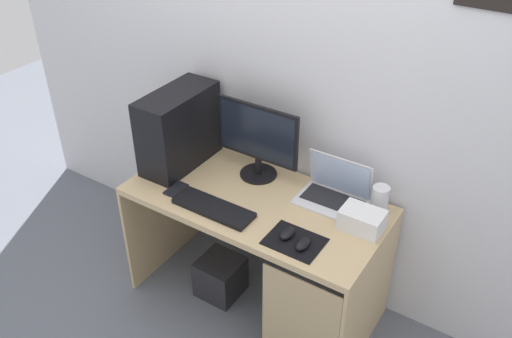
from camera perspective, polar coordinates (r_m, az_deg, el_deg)
ground_plane at (r=3.27m, az=0.00°, el=-13.31°), size 8.00×8.00×0.00m
wall_back at (r=2.77m, az=4.18°, el=10.38°), size 4.00×0.05×2.60m
desk at (r=2.86m, az=0.15°, el=-5.73°), size 1.33×0.65×0.72m
pc_tower at (r=2.99m, az=-8.01°, el=4.18°), size 0.22×0.48×0.43m
monitor at (r=2.84m, az=0.17°, el=3.06°), size 0.47×0.20×0.42m
laptop at (r=2.78m, az=8.13°, el=-2.42°), size 0.34×0.23×0.23m
speaker at (r=2.72m, az=12.74°, el=-3.17°), size 0.08×0.08×0.15m
projector at (r=2.61m, az=10.95°, el=-5.23°), size 0.20×0.14×0.10m
keyboard at (r=2.71m, az=-4.44°, el=-4.05°), size 0.42×0.14×0.02m
mousepad at (r=2.53m, az=4.03°, el=-7.50°), size 0.26×0.20×0.00m
mouse_left at (r=2.54m, az=3.27°, el=-6.69°), size 0.06×0.10×0.03m
mouse_right at (r=2.49m, az=4.88°, el=-7.75°), size 0.06×0.10×0.03m
cell_phone at (r=2.87m, az=-8.32°, el=-2.09°), size 0.07×0.13×0.01m
subwoofer at (r=3.24m, az=-3.71°, el=-11.08°), size 0.24×0.24×0.24m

